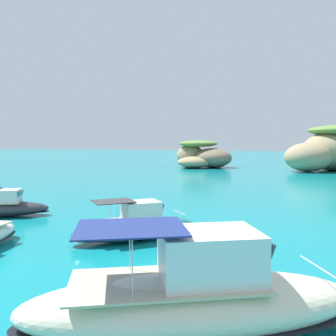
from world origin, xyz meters
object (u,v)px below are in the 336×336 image
motorboat_charcoal (3,207)px  motorboat_cream (194,299)px  motorboat_teal (136,227)px  islet_small (203,156)px

motorboat_charcoal → motorboat_cream: motorboat_cream is taller
motorboat_teal → motorboat_cream: size_ratio=0.68×
motorboat_cream → islet_small: bearing=108.4°
islet_small → motorboat_charcoal: size_ratio=2.14×
motorboat_charcoal → motorboat_cream: bearing=-26.7°
islet_small → motorboat_charcoal: bearing=-87.1°
motorboat_charcoal → motorboat_teal: bearing=-6.4°
islet_small → motorboat_teal: islet_small is taller
motorboat_charcoal → motorboat_cream: (17.43, -8.76, 0.31)m
islet_small → motorboat_cream: size_ratio=1.43×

